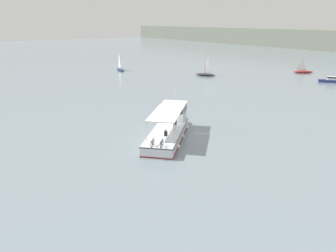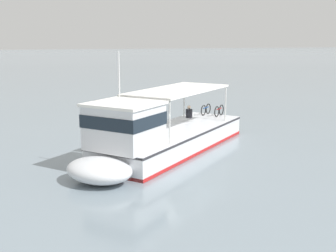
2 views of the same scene
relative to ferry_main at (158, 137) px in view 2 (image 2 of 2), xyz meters
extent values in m
plane|color=gray|center=(-0.85, 0.74, -1.02)|extent=(400.00, 400.00, 0.00)
cube|color=silver|center=(1.11, -1.17, -0.47)|extent=(9.78, 10.02, 1.10)
ellipsoid|color=silver|center=(-3.17, 3.31, -0.47)|extent=(3.65, 3.62, 1.01)
cube|color=red|center=(1.11, -1.17, -0.92)|extent=(9.81, 10.04, 0.16)
cube|color=#2D2D33|center=(1.11, -1.17, 0.00)|extent=(9.82, 10.06, 0.10)
cube|color=silver|center=(-1.93, 2.01, 1.03)|extent=(3.76, 3.76, 1.90)
cube|color=#19232D|center=(-1.93, 2.01, 1.37)|extent=(3.84, 3.83, 0.56)
cube|color=white|center=(-1.93, 2.01, 2.04)|extent=(3.99, 3.99, 0.12)
cube|color=white|center=(1.43, -1.50, 2.13)|extent=(6.76, 6.88, 0.10)
cylinder|color=silver|center=(-1.80, -0.09, 1.08)|extent=(0.08, 0.08, 2.00)
cylinder|color=silver|center=(0.16, 1.79, 1.08)|extent=(0.08, 0.08, 2.00)
cylinder|color=silver|center=(2.69, -4.78, 1.08)|extent=(0.08, 0.08, 2.00)
cylinder|color=silver|center=(4.66, -2.90, 1.08)|extent=(0.08, 0.08, 2.00)
cylinder|color=silver|center=(-2.14, 2.22, 3.20)|extent=(0.06, 0.06, 2.20)
sphere|color=white|center=(0.05, 2.52, -0.52)|extent=(0.36, 0.36, 0.36)
sphere|color=white|center=(2.33, 0.13, -0.52)|extent=(0.36, 0.36, 0.36)
sphere|color=white|center=(4.47, -2.11, -0.52)|extent=(0.36, 0.36, 0.36)
torus|color=black|center=(3.94, -4.77, 0.41)|extent=(0.50, 0.52, 0.66)
torus|color=black|center=(4.42, -5.28, 0.41)|extent=(0.50, 0.52, 0.66)
cylinder|color=maroon|center=(4.18, -5.02, 0.53)|extent=(0.53, 0.55, 0.06)
torus|color=black|center=(4.59, -4.15, 0.41)|extent=(0.50, 0.52, 0.66)
torus|color=black|center=(5.07, -4.65, 0.41)|extent=(0.50, 0.52, 0.66)
cylinder|color=#1E478C|center=(4.83, -4.40, 0.53)|extent=(0.53, 0.55, 0.06)
cube|color=black|center=(3.04, -2.67, 0.54)|extent=(0.38, 0.38, 0.52)
sphere|color=beige|center=(3.04, -2.67, 0.91)|extent=(0.20, 0.20, 0.20)
cube|color=white|center=(2.07, -0.88, 0.54)|extent=(0.38, 0.38, 0.52)
sphere|color=beige|center=(2.07, -0.88, 0.91)|extent=(0.20, 0.20, 0.20)
cube|color=black|center=(0.53, 0.37, 0.54)|extent=(0.38, 0.38, 0.52)
sphere|color=tan|center=(0.53, 0.37, 0.91)|extent=(0.20, 0.20, 0.20)
camera|label=1|loc=(29.05, -20.85, 11.54)|focal=35.33mm
camera|label=2|loc=(-20.25, 5.31, 4.87)|focal=46.38mm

